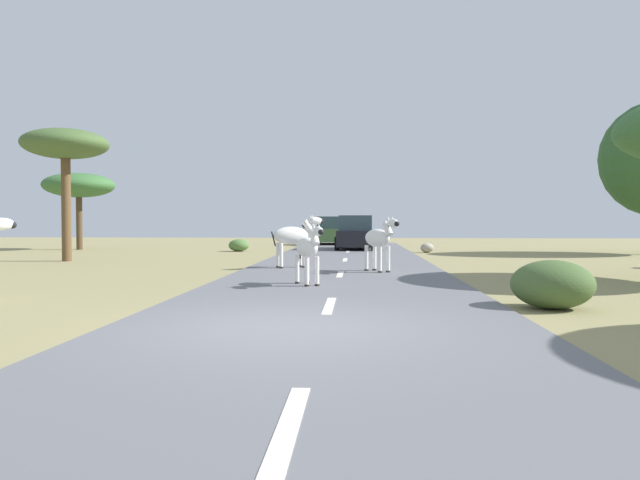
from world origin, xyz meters
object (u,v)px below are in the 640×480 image
at_px(tree_2, 65,146).
at_px(bush_0, 239,245).
at_px(zebra_0, 308,248).
at_px(tree_0, 79,186).
at_px(zebra_1, 379,239).
at_px(rock_2, 427,248).
at_px(car_1, 356,234).
at_px(car_0, 331,231).
at_px(zebra_2, 294,236).
at_px(bush_1, 552,284).

relative_size(tree_2, bush_0, 4.86).
height_order(zebra_0, tree_0, tree_0).
xyz_separation_m(zebra_1, tree_2, (-11.47, 4.48, 3.28)).
bearing_deg(zebra_0, tree_2, -65.13).
bearing_deg(rock_2, tree_2, -153.85).
bearing_deg(car_1, car_0, 104.75).
bearing_deg(bush_0, car_0, 63.64).
xyz_separation_m(zebra_0, bush_0, (-4.78, 15.61, -0.58)).
relative_size(zebra_2, bush_0, 1.63).
relative_size(zebra_0, bush_0, 1.38).
bearing_deg(rock_2, bush_0, 176.53).
xyz_separation_m(zebra_1, car_0, (-2.30, 20.47, -0.14)).
distance_m(tree_2, rock_2, 16.28).
bearing_deg(tree_0, tree_2, -66.71).
bearing_deg(zebra_1, bush_1, 81.30).
xyz_separation_m(tree_2, rock_2, (14.16, 6.95, -4.05)).
height_order(zebra_2, car_0, car_0).
xyz_separation_m(car_0, bush_1, (5.01, -27.09, -0.43)).
bearing_deg(zebra_2, tree_2, -135.59).
bearing_deg(zebra_1, tree_2, -52.28).
bearing_deg(zebra_0, car_0, -114.03).
relative_size(bush_1, rock_2, 2.24).
bearing_deg(tree_0, zebra_2, -43.15).
bearing_deg(car_0, bush_1, -79.16).
bearing_deg(car_1, rock_2, -30.38).
distance_m(tree_0, tree_2, 9.60).
relative_size(tree_2, bush_1, 3.54).
bearing_deg(zebra_0, zebra_1, -140.77).
bearing_deg(tree_2, bush_1, -38.06).
xyz_separation_m(zebra_2, car_0, (0.29, 19.08, -0.19)).
xyz_separation_m(car_1, bush_1, (3.41, -20.18, -0.43)).
bearing_deg(zebra_0, tree_0, -76.69).
xyz_separation_m(tree_2, bush_1, (14.18, -11.10, -3.86)).
bearing_deg(zebra_1, bush_0, -92.48).
xyz_separation_m(car_1, tree_0, (-14.55, -0.30, 2.51)).
height_order(zebra_0, zebra_2, zebra_2).
bearing_deg(bush_1, car_1, 99.58).
bearing_deg(rock_2, car_0, 118.87).
bearing_deg(car_1, bush_1, -78.69).
bearing_deg(tree_2, car_0, 60.15).
bearing_deg(car_1, zebra_1, -85.32).
height_order(tree_2, bush_0, tree_2).
bearing_deg(zebra_0, bush_1, 120.48).
relative_size(zebra_0, rock_2, 2.25).
height_order(zebra_0, bush_1, zebra_0).
distance_m(car_0, rock_2, 10.34).
height_order(car_1, rock_2, car_1).
relative_size(zebra_0, tree_0, 0.35).
height_order(car_0, bush_1, car_0).
bearing_deg(bush_1, rock_2, 90.08).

